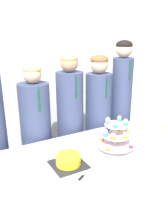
# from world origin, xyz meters

# --- Properties ---
(wall_back) EXTENTS (9.00, 0.06, 2.70)m
(wall_back) POSITION_xyz_m (0.00, 1.76, 1.35)
(wall_back) COLOR silver
(wall_back) RESTS_ON ground_plane
(table) EXTENTS (1.67, 0.75, 0.71)m
(table) POSITION_xyz_m (0.00, 0.38, 0.36)
(table) COLOR white
(table) RESTS_ON ground_plane
(round_cake) EXTENTS (0.26, 0.26, 0.12)m
(round_cake) POSITION_xyz_m (-0.30, 0.24, 0.77)
(round_cake) COLOR #232328
(round_cake) RESTS_ON table
(cake_knife) EXTENTS (0.21, 0.14, 0.01)m
(cake_knife) POSITION_xyz_m (-0.26, 0.06, 0.71)
(cake_knife) COLOR silver
(cake_knife) RESTS_ON table
(cupcake_stand) EXTENTS (0.34, 0.34, 0.30)m
(cupcake_stand) POSITION_xyz_m (0.18, 0.27, 0.86)
(cupcake_stand) COLOR silver
(cupcake_stand) RESTS_ON table
(student_1) EXTENTS (0.31, 0.32, 1.42)m
(student_1) POSITION_xyz_m (-0.32, 0.95, 0.67)
(student_1) COLOR #384266
(student_1) RESTS_ON ground_plane
(student_2) EXTENTS (0.29, 0.30, 1.51)m
(student_2) POSITION_xyz_m (0.07, 0.95, 0.72)
(student_2) COLOR #384266
(student_2) RESTS_ON ground_plane
(student_3) EXTENTS (0.30, 0.31, 1.47)m
(student_3) POSITION_xyz_m (0.44, 0.95, 0.70)
(student_3) COLOR #384266
(student_3) RESTS_ON ground_plane
(student_4) EXTENTS (0.24, 0.25, 1.62)m
(student_4) POSITION_xyz_m (0.78, 0.95, 0.80)
(student_4) COLOR #384266
(student_4) RESTS_ON ground_plane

